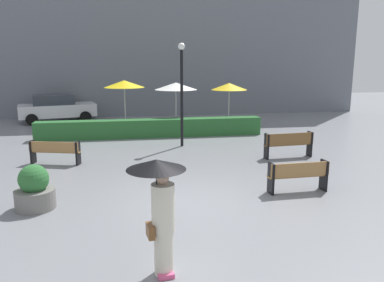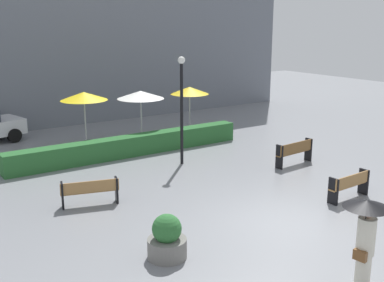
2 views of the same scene
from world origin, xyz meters
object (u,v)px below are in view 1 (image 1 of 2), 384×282
Objects in this scene: bench_far_left at (55,151)px; parked_car at (57,108)px; patio_umbrella_yellow at (124,84)px; bench_near_right at (299,174)px; bench_far_right at (289,143)px; patio_umbrella_white at (176,86)px; planter_pot at (35,190)px; patio_umbrella_yellow_far at (229,87)px; pedestrian_with_umbrella at (160,202)px; lamp_post at (182,85)px.

parked_car is at bearing 98.82° from bench_far_left.
patio_umbrella_yellow reaches higher than bench_far_left.
bench_near_right is (6.93, -4.07, 0.01)m from bench_far_left.
patio_umbrella_yellow is at bearing 131.05° from bench_far_right.
bench_near_right is 10.31m from patio_umbrella_white.
parked_car is at bearing 97.18° from planter_pot.
planter_pot is at bearing -179.68° from bench_near_right.
bench_far_left is 7.87m from patio_umbrella_white.
patio_umbrella_yellow reaches higher than patio_umbrella_white.
planter_pot is 0.46× the size of patio_umbrella_yellow_far.
parked_car reaches higher than planter_pot.
bench_far_left is 1.61× the size of planter_pot.
patio_umbrella_yellow_far is at bearing -21.47° from parked_car.
patio_umbrella_white is at bearing -7.44° from patio_umbrella_yellow.
pedestrian_with_umbrella is 1.81× the size of planter_pot.
lamp_post is 10.02m from parked_car.
pedestrian_with_umbrella is 13.78m from patio_umbrella_yellow.
lamp_post reaches higher than patio_umbrella_white.
patio_umbrella_yellow_far reaches higher than pedestrian_with_umbrella.
patio_umbrella_yellow is 1.05× the size of patio_umbrella_white.
patio_umbrella_yellow is (2.39, 6.22, 1.86)m from bench_far_left.
bench_far_right is at bearing 53.04° from pedestrian_with_umbrella.
pedestrian_with_umbrella is 14.51m from patio_umbrella_yellow_far.
patio_umbrella_yellow_far is (4.81, 13.66, 0.89)m from pedestrian_with_umbrella.
patio_umbrella_yellow is (2.16, 10.33, 1.88)m from planter_pot.
patio_umbrella_white is (2.54, -0.33, -0.12)m from patio_umbrella_yellow.
patio_umbrella_yellow is at bearing 78.22° from planter_pot.
lamp_post is at bearing 54.47° from planter_pot.
lamp_post is (-2.25, 6.19, 2.04)m from bench_near_right.
bench_far_left is at bearing -141.54° from patio_umbrella_yellow_far.
planter_pot is (-6.70, -0.04, -0.04)m from bench_near_right.
pedestrian_with_umbrella is 0.82× the size of patio_umbrella_white.
patio_umbrella_yellow is 0.56× the size of parked_car.
bench_far_right is 8.78m from planter_pot.
planter_pot is 7.93m from lamp_post.
bench_far_right is 0.41× the size of parked_car.
planter_pot is 0.24× the size of parked_car.
pedestrian_with_umbrella is at bearing -126.96° from bench_far_right.
planter_pot reaches higher than bench_near_right.
parked_car is at bearing 158.53° from patio_umbrella_yellow_far.
pedestrian_with_umbrella is 0.44× the size of parked_car.
patio_umbrella_white reaches higher than bench_near_right.
parked_car is (-8.45, 13.87, 0.32)m from bench_near_right.
parked_car is at bearing 148.78° from patio_umbrella_white.
bench_far_left is at bearing -129.89° from patio_umbrella_white.
bench_far_right is 0.95× the size of pedestrian_with_umbrella.
patio_umbrella_yellow_far is at bearing 5.30° from patio_umbrella_white.
lamp_post reaches higher than bench_far_right.
patio_umbrella_yellow reaches higher than planter_pot.
pedestrian_with_umbrella is (2.94, -7.51, 0.78)m from bench_far_left.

